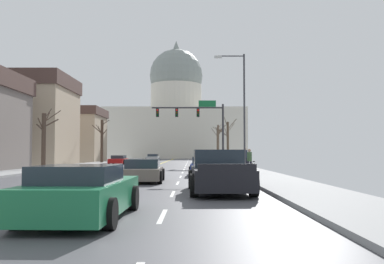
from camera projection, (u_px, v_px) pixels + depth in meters
ground at (134, 174)px, 28.65m from camera, size 20.00×180.00×0.20m
signal_gantry at (199, 118)px, 44.62m from camera, size 7.91×0.41×7.06m
street_lamp_right at (243, 102)px, 31.06m from camera, size 2.34×0.24×8.91m
capitol_building at (178, 119)px, 107.71m from camera, size 34.85×22.72×31.25m
sedan_near_00 at (205, 162)px, 41.11m from camera, size 2.09×4.68×1.16m
sedan_near_01 at (206, 163)px, 33.78m from camera, size 2.02×4.61×1.29m
sedan_near_02 at (207, 166)px, 26.86m from camera, size 2.10×4.63×1.23m
sedan_near_03 at (145, 171)px, 20.96m from camera, size 2.16×4.32×1.18m
pickup_truck_near_04 at (221, 173)px, 15.64m from camera, size 2.41×5.40×1.63m
sedan_near_05 at (85, 193)px, 9.35m from camera, size 2.15×4.53×1.24m
sedan_oncoming_00 at (120, 160)px, 51.73m from camera, size 2.06×4.67×1.13m
sedan_oncoming_01 at (155, 158)px, 64.97m from camera, size 2.04×4.34×1.23m
flank_building_00 at (69, 135)px, 63.18m from camera, size 11.12×9.12×8.31m
flank_building_01 at (69, 134)px, 74.83m from camera, size 8.52×8.36×9.56m
flank_building_03 at (32, 120)px, 48.81m from camera, size 9.67×10.17×10.65m
bare_tree_00 at (220, 142)px, 69.86m from camera, size 1.80×1.90×6.26m
bare_tree_01 at (46, 139)px, 34.52m from camera, size 2.29×2.01×5.17m
bare_tree_02 at (220, 143)px, 57.24m from camera, size 2.11×1.59×5.27m
bare_tree_03 at (104, 140)px, 55.99m from camera, size 2.19×1.84×5.91m
bare_tree_04 at (230, 141)px, 52.16m from camera, size 2.36×2.17×5.84m
pedestrian_00 at (251, 159)px, 28.26m from camera, size 0.35×0.34×1.62m
pedestrian_01 at (247, 157)px, 35.85m from camera, size 0.35×0.34×1.79m
bicycle_parked at (255, 168)px, 26.33m from camera, size 0.12×1.77×0.85m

